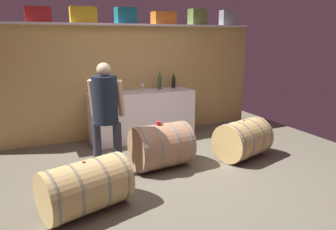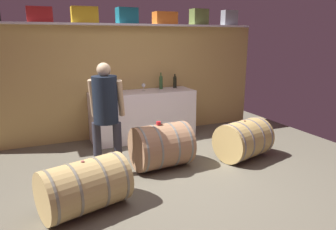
{
  "view_description": "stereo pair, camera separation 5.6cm",
  "coord_description": "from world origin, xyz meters",
  "px_view_note": "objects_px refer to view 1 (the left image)",
  "views": [
    {
      "loc": [
        -1.67,
        -3.46,
        1.91
      ],
      "look_at": [
        0.04,
        0.37,
        0.84
      ],
      "focal_mm": 33.12,
      "sensor_mm": 36.0,
      "label": 1
    },
    {
      "loc": [
        -1.62,
        -3.48,
        1.91
      ],
      "look_at": [
        0.04,
        0.37,
        0.84
      ],
      "focal_mm": 33.12,
      "sensor_mm": 36.0,
      "label": 2
    }
  ],
  "objects_px": {
    "wine_barrel_flank": "(85,187)",
    "tasting_cup": "(158,123)",
    "toolcase_orange": "(164,18)",
    "toolcase_grey": "(227,18)",
    "toolcase_red": "(38,14)",
    "red_funnel": "(110,92)",
    "toolcase_olive": "(197,17)",
    "wine_barrel_near": "(161,146)",
    "winemaker_pouring": "(106,108)",
    "toolcase_teal": "(126,16)",
    "wine_barrel_far": "(243,139)",
    "wine_glass": "(142,86)",
    "work_cabinet": "(142,115)",
    "wine_bottle_dark": "(174,81)",
    "wine_bottle_green": "(160,82)",
    "toolcase_yellow": "(83,15)"
  },
  "relations": [
    {
      "from": "toolcase_yellow",
      "to": "toolcase_olive",
      "type": "relative_size",
      "value": 1.35
    },
    {
      "from": "toolcase_yellow",
      "to": "toolcase_orange",
      "type": "distance_m",
      "value": 1.49
    },
    {
      "from": "toolcase_grey",
      "to": "wine_glass",
      "type": "xyz_separation_m",
      "value": [
        -1.96,
        -0.18,
        -1.27
      ]
    },
    {
      "from": "wine_barrel_near",
      "to": "winemaker_pouring",
      "type": "distance_m",
      "value": 1.02
    },
    {
      "from": "toolcase_red",
      "to": "toolcase_grey",
      "type": "xyz_separation_m",
      "value": [
        3.65,
        0.0,
        0.03
      ]
    },
    {
      "from": "toolcase_teal",
      "to": "red_funnel",
      "type": "xyz_separation_m",
      "value": [
        -0.45,
        -0.42,
        -1.3
      ]
    },
    {
      "from": "toolcase_red",
      "to": "toolcase_yellow",
      "type": "bearing_deg",
      "value": -0.53
    },
    {
      "from": "toolcase_orange",
      "to": "toolcase_grey",
      "type": "xyz_separation_m",
      "value": [
        1.45,
        0.0,
        0.04
      ]
    },
    {
      "from": "toolcase_orange",
      "to": "wine_bottle_green",
      "type": "bearing_deg",
      "value": -146.63
    },
    {
      "from": "wine_barrel_far",
      "to": "wine_bottle_green",
      "type": "bearing_deg",
      "value": 96.59
    },
    {
      "from": "toolcase_olive",
      "to": "wine_bottle_green",
      "type": "bearing_deg",
      "value": -176.65
    },
    {
      "from": "toolcase_orange",
      "to": "wine_glass",
      "type": "xyz_separation_m",
      "value": [
        -0.51,
        -0.18,
        -1.23
      ]
    },
    {
      "from": "red_funnel",
      "to": "wine_barrel_far",
      "type": "height_order",
      "value": "red_funnel"
    },
    {
      "from": "toolcase_teal",
      "to": "wine_barrel_flank",
      "type": "distance_m",
      "value": 3.35
    },
    {
      "from": "winemaker_pouring",
      "to": "wine_barrel_far",
      "type": "bearing_deg",
      "value": 17.39
    },
    {
      "from": "wine_glass",
      "to": "tasting_cup",
      "type": "bearing_deg",
      "value": -100.72
    },
    {
      "from": "wine_barrel_near",
      "to": "wine_barrel_far",
      "type": "distance_m",
      "value": 1.35
    },
    {
      "from": "toolcase_olive",
      "to": "wine_glass",
      "type": "distance_m",
      "value": 1.79
    },
    {
      "from": "toolcase_orange",
      "to": "wine_barrel_near",
      "type": "relative_size",
      "value": 0.49
    },
    {
      "from": "red_funnel",
      "to": "wine_barrel_far",
      "type": "bearing_deg",
      "value": -38.2
    },
    {
      "from": "toolcase_grey",
      "to": "red_funnel",
      "type": "bearing_deg",
      "value": -167.55
    },
    {
      "from": "wine_bottle_green",
      "to": "tasting_cup",
      "type": "height_order",
      "value": "wine_bottle_green"
    },
    {
      "from": "toolcase_red",
      "to": "red_funnel",
      "type": "xyz_separation_m",
      "value": [
        1.02,
        -0.42,
        -1.28
      ]
    },
    {
      "from": "toolcase_olive",
      "to": "winemaker_pouring",
      "type": "bearing_deg",
      "value": -147.37
    },
    {
      "from": "toolcase_red",
      "to": "toolcase_olive",
      "type": "relative_size",
      "value": 1.21
    },
    {
      "from": "toolcase_grey",
      "to": "wine_barrel_far",
      "type": "xyz_separation_m",
      "value": [
        -0.86,
        -1.82,
        -1.97
      ]
    },
    {
      "from": "work_cabinet",
      "to": "red_funnel",
      "type": "distance_m",
      "value": 0.85
    },
    {
      "from": "wine_barrel_far",
      "to": "wine_barrel_flank",
      "type": "distance_m",
      "value": 2.64
    },
    {
      "from": "red_funnel",
      "to": "wine_barrel_near",
      "type": "bearing_deg",
      "value": -69.67
    },
    {
      "from": "wine_bottle_dark",
      "to": "wine_barrel_flank",
      "type": "height_order",
      "value": "wine_bottle_dark"
    },
    {
      "from": "wine_barrel_near",
      "to": "wine_barrel_flank",
      "type": "relative_size",
      "value": 0.82
    },
    {
      "from": "wine_barrel_flank",
      "to": "wine_glass",
      "type": "bearing_deg",
      "value": 40.4
    },
    {
      "from": "wine_bottle_green",
      "to": "toolcase_red",
      "type": "bearing_deg",
      "value": 177.73
    },
    {
      "from": "wine_glass",
      "to": "toolcase_yellow",
      "type": "bearing_deg",
      "value": 169.78
    },
    {
      "from": "toolcase_red",
      "to": "tasting_cup",
      "type": "relative_size",
      "value": 5.71
    },
    {
      "from": "red_funnel",
      "to": "toolcase_olive",
      "type": "bearing_deg",
      "value": 12.34
    },
    {
      "from": "wine_bottle_green",
      "to": "wine_barrel_near",
      "type": "height_order",
      "value": "wine_bottle_green"
    },
    {
      "from": "toolcase_orange",
      "to": "wine_barrel_flank",
      "type": "bearing_deg",
      "value": -130.37
    },
    {
      "from": "wine_barrel_near",
      "to": "wine_bottle_dark",
      "type": "bearing_deg",
      "value": 55.05
    },
    {
      "from": "toolcase_grey",
      "to": "toolcase_yellow",
      "type": "bearing_deg",
      "value": -176.61
    },
    {
      "from": "toolcase_red",
      "to": "wine_barrel_flank",
      "type": "height_order",
      "value": "toolcase_red"
    },
    {
      "from": "toolcase_yellow",
      "to": "wine_barrel_flank",
      "type": "xyz_separation_m",
      "value": [
        -0.49,
        -2.4,
        -1.97
      ]
    },
    {
      "from": "wine_bottle_green",
      "to": "winemaker_pouring",
      "type": "bearing_deg",
      "value": -133.41
    },
    {
      "from": "work_cabinet",
      "to": "wine_bottle_green",
      "type": "relative_size",
      "value": 6.14
    },
    {
      "from": "wine_bottle_dark",
      "to": "wine_bottle_green",
      "type": "xyz_separation_m",
      "value": [
        -0.31,
        -0.01,
        0.01
      ]
    },
    {
      "from": "tasting_cup",
      "to": "wine_bottle_dark",
      "type": "bearing_deg",
      "value": 58.02
    },
    {
      "from": "wine_barrel_flank",
      "to": "tasting_cup",
      "type": "bearing_deg",
      "value": 16.96
    },
    {
      "from": "toolcase_orange",
      "to": "wine_barrel_flank",
      "type": "xyz_separation_m",
      "value": [
        -1.98,
        -2.4,
        -1.95
      ]
    },
    {
      "from": "toolcase_olive",
      "to": "wine_barrel_near",
      "type": "relative_size",
      "value": 0.37
    },
    {
      "from": "toolcase_grey",
      "to": "tasting_cup",
      "type": "xyz_separation_m",
      "value": [
        -2.23,
        -1.62,
        -1.59
      ]
    }
  ]
}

